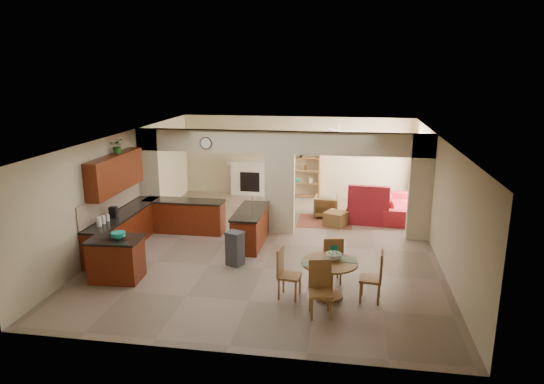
% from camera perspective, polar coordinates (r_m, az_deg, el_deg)
% --- Properties ---
extents(floor, '(10.00, 10.00, 0.00)m').
position_cam_1_polar(floor, '(12.61, 0.25, -6.13)').
color(floor, '#816C59').
rests_on(floor, ground).
extents(ceiling, '(10.00, 10.00, 0.00)m').
position_cam_1_polar(ceiling, '(11.92, 0.26, 6.58)').
color(ceiling, white).
rests_on(ceiling, wall_back).
extents(wall_back, '(8.00, 0.00, 8.00)m').
position_cam_1_polar(wall_back, '(17.03, 2.84, 4.17)').
color(wall_back, '#C1B58D').
rests_on(wall_back, floor).
extents(wall_front, '(8.00, 0.00, 8.00)m').
position_cam_1_polar(wall_front, '(7.54, -5.65, -9.31)').
color(wall_front, '#C1B58D').
rests_on(wall_front, floor).
extents(wall_left, '(0.00, 10.00, 10.00)m').
position_cam_1_polar(wall_left, '(13.38, -16.93, 0.72)').
color(wall_left, '#C1B58D').
rests_on(wall_left, floor).
extents(wall_right, '(0.00, 10.00, 10.00)m').
position_cam_1_polar(wall_right, '(12.25, 19.08, -0.69)').
color(wall_right, '#C1B58D').
rests_on(wall_right, floor).
extents(partition_left_pier, '(0.60, 0.25, 2.80)m').
position_cam_1_polar(partition_left_pier, '(14.14, -14.09, 1.63)').
color(partition_left_pier, '#C1B58D').
rests_on(partition_left_pier, floor).
extents(partition_center_pier, '(0.80, 0.25, 2.20)m').
position_cam_1_polar(partition_center_pier, '(13.22, 0.92, -0.15)').
color(partition_center_pier, '#C1B58D').
rests_on(partition_center_pier, floor).
extents(partition_right_pier, '(0.60, 0.25, 2.80)m').
position_cam_1_polar(partition_right_pier, '(13.16, 17.09, 0.48)').
color(partition_right_pier, '#C1B58D').
rests_on(partition_right_pier, floor).
extents(partition_header, '(8.00, 0.25, 0.60)m').
position_cam_1_polar(partition_header, '(12.94, 0.94, 5.86)').
color(partition_header, '#C1B58D').
rests_on(partition_header, partition_center_pier).
extents(kitchen_counter, '(2.52, 3.29, 1.48)m').
position_cam_1_polar(kitchen_counter, '(13.10, -14.18, -3.63)').
color(kitchen_counter, '#480D08').
rests_on(kitchen_counter, floor).
extents(upper_cabinets, '(0.35, 2.40, 0.90)m').
position_cam_1_polar(upper_cabinets, '(12.49, -17.94, 2.14)').
color(upper_cabinets, '#480D08').
rests_on(upper_cabinets, wall_left).
extents(peninsula, '(0.70, 1.85, 0.91)m').
position_cam_1_polar(peninsula, '(12.45, -2.56, -4.18)').
color(peninsula, '#480D08').
rests_on(peninsula, floor).
extents(wall_clock, '(0.34, 0.03, 0.34)m').
position_cam_1_polar(wall_clock, '(13.23, -7.80, 5.70)').
color(wall_clock, '#4D2F19').
rests_on(wall_clock, partition_header).
extents(rug, '(1.60, 1.30, 0.01)m').
position_cam_1_polar(rug, '(14.47, 6.24, -3.45)').
color(rug, brown).
rests_on(rug, floor).
extents(fireplace, '(1.60, 0.35, 1.20)m').
position_cam_1_polar(fireplace, '(17.27, -2.54, 1.66)').
color(fireplace, white).
rests_on(fireplace, floor).
extents(shelving_unit, '(1.00, 0.32, 1.80)m').
position_cam_1_polar(shelving_unit, '(16.92, 3.93, 2.36)').
color(shelving_unit, '#935932').
rests_on(shelving_unit, floor).
extents(window_a, '(0.02, 0.90, 1.90)m').
position_cam_1_polar(window_a, '(14.50, 17.41, 0.90)').
color(window_a, white).
rests_on(window_a, wall_right).
extents(window_b, '(0.02, 0.90, 1.90)m').
position_cam_1_polar(window_b, '(16.14, 16.59, 2.29)').
color(window_b, white).
rests_on(window_b, wall_right).
extents(glazed_door, '(0.02, 0.70, 2.10)m').
position_cam_1_polar(glazed_door, '(15.35, 16.94, 1.08)').
color(glazed_door, white).
rests_on(glazed_door, wall_right).
extents(drape_a_left, '(0.10, 0.28, 2.30)m').
position_cam_1_polar(drape_a_left, '(13.91, 17.59, 0.33)').
color(drape_a_left, '#391717').
rests_on(drape_a_left, wall_right).
extents(drape_a_right, '(0.10, 0.28, 2.30)m').
position_cam_1_polar(drape_a_right, '(15.07, 16.95, 1.43)').
color(drape_a_right, '#391717').
rests_on(drape_a_right, wall_right).
extents(drape_b_left, '(0.10, 0.28, 2.30)m').
position_cam_1_polar(drape_b_left, '(15.55, 16.72, 1.84)').
color(drape_b_left, '#391717').
rests_on(drape_b_left, wall_right).
extents(drape_b_right, '(0.10, 0.28, 2.30)m').
position_cam_1_polar(drape_b_right, '(16.72, 16.20, 2.72)').
color(drape_b_right, '#391717').
rests_on(drape_b_right, wall_right).
extents(ceiling_fan, '(1.00, 1.00, 0.10)m').
position_cam_1_polar(ceiling_fan, '(14.79, 7.87, 7.04)').
color(ceiling_fan, white).
rests_on(ceiling_fan, ceiling).
extents(kitchen_island, '(1.12, 0.83, 0.93)m').
position_cam_1_polar(kitchen_island, '(10.94, -17.84, -7.51)').
color(kitchen_island, '#480D08').
rests_on(kitchen_island, floor).
extents(teal_bowl, '(0.30, 0.30, 0.14)m').
position_cam_1_polar(teal_bowl, '(10.71, -17.62, -4.90)').
color(teal_bowl, '#15937F').
rests_on(teal_bowl, kitchen_island).
extents(trash_can, '(0.44, 0.41, 0.74)m').
position_cam_1_polar(trash_can, '(11.23, -4.37, -6.80)').
color(trash_can, '#313133').
rests_on(trash_can, floor).
extents(dining_table, '(1.11, 1.11, 0.76)m').
position_cam_1_polar(dining_table, '(9.71, 6.75, -9.51)').
color(dining_table, '#935932').
rests_on(dining_table, floor).
extents(fruit_bowl, '(0.31, 0.31, 0.17)m').
position_cam_1_polar(fruit_bowl, '(9.64, 7.25, -7.52)').
color(fruit_bowl, '#58AF25').
rests_on(fruit_bowl, dining_table).
extents(sofa, '(2.46, 0.98, 0.72)m').
position_cam_1_polar(sofa, '(15.30, 14.34, -1.45)').
color(sofa, maroon).
rests_on(sofa, floor).
extents(chaise, '(1.26, 1.06, 0.47)m').
position_cam_1_polar(chaise, '(14.61, 11.14, -2.52)').
color(chaise, maroon).
rests_on(chaise, floor).
extents(armchair, '(0.70, 0.72, 0.65)m').
position_cam_1_polar(armchair, '(14.85, 6.36, -1.69)').
color(armchair, maroon).
rests_on(armchair, floor).
extents(ottoman, '(0.75, 0.75, 0.41)m').
position_cam_1_polar(ottoman, '(14.08, 7.51, -3.14)').
color(ottoman, maroon).
rests_on(ottoman, floor).
extents(plant, '(0.41, 0.38, 0.38)m').
position_cam_1_polar(plant, '(12.57, -17.72, 5.19)').
color(plant, '#144813').
rests_on(plant, upper_cabinets).
extents(chair_north, '(0.50, 0.50, 1.02)m').
position_cam_1_polar(chair_north, '(10.31, 7.11, -7.74)').
color(chair_north, '#935932').
rests_on(chair_north, floor).
extents(chair_east, '(0.46, 0.46, 1.02)m').
position_cam_1_polar(chair_east, '(9.69, 12.07, -9.46)').
color(chair_east, '#935932').
rests_on(chair_east, floor).
extents(chair_south, '(0.49, 0.49, 1.02)m').
position_cam_1_polar(chair_south, '(9.07, 5.71, -10.93)').
color(chair_south, '#935932').
rests_on(chair_south, floor).
extents(chair_west, '(0.47, 0.47, 1.02)m').
position_cam_1_polar(chair_west, '(9.65, 1.59, -9.23)').
color(chair_west, '#935932').
rests_on(chair_west, floor).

